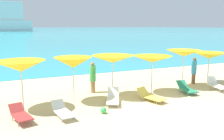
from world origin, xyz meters
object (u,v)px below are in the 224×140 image
(umbrella_5, at_px, (209,56))
(lounge_chair_2, at_px, (62,111))
(umbrella_3, at_px, (152,59))
(lounge_chair_0, at_px, (217,85))
(umbrella_0, at_px, (21,66))
(umbrella_1, at_px, (73,62))
(umbrella_4, at_px, (184,53))
(beach_ball, at_px, (103,110))
(lounge_chair_1, at_px, (151,96))
(beachgoer_0, at_px, (93,77))
(lounge_chair_6, at_px, (20,114))
(lounge_chair_5, at_px, (187,88))
(umbrella_2, at_px, (113,59))
(lounge_chair_3, at_px, (113,98))
(beachgoer_1, at_px, (194,70))

(umbrella_5, xyz_separation_m, lounge_chair_2, (-9.98, -2.03, -1.60))
(umbrella_3, height_order, lounge_chair_0, umbrella_3)
(umbrella_0, distance_m, umbrella_3, 6.80)
(umbrella_1, xyz_separation_m, umbrella_5, (8.99, 0.23, -0.13))
(umbrella_3, bearing_deg, umbrella_5, 5.44)
(umbrella_1, bearing_deg, lounge_chair_2, -119.02)
(umbrella_4, height_order, beach_ball, umbrella_4)
(umbrella_4, height_order, lounge_chair_1, umbrella_4)
(umbrella_0, distance_m, beachgoer_0, 4.24)
(lounge_chair_0, distance_m, beachgoer_0, 7.32)
(umbrella_4, relative_size, lounge_chair_6, 1.49)
(lounge_chair_6, bearing_deg, beach_ball, -21.79)
(umbrella_4, bearing_deg, beach_ball, -159.94)
(umbrella_1, distance_m, lounge_chair_1, 4.20)
(lounge_chair_1, bearing_deg, umbrella_0, 149.87)
(lounge_chair_0, height_order, lounge_chair_5, lounge_chair_0)
(umbrella_4, bearing_deg, lounge_chair_6, -169.71)
(umbrella_0, height_order, lounge_chair_2, umbrella_0)
(lounge_chair_2, relative_size, beachgoer_0, 0.93)
(umbrella_1, xyz_separation_m, lounge_chair_0, (8.30, -1.22, -1.67))
(umbrella_5, height_order, lounge_chair_5, umbrella_5)
(umbrella_2, relative_size, lounge_chair_0, 1.46)
(lounge_chair_1, xyz_separation_m, lounge_chair_3, (-1.89, 0.44, 0.01))
(beachgoer_1, bearing_deg, beachgoer_0, 140.61)
(lounge_chair_6, bearing_deg, lounge_chair_2, -19.52)
(lounge_chair_1, bearing_deg, umbrella_5, -0.67)
(umbrella_1, xyz_separation_m, umbrella_4, (6.83, 0.10, 0.13))
(umbrella_0, bearing_deg, lounge_chair_3, -11.92)
(lounge_chair_3, height_order, lounge_chair_5, lounge_chair_3)
(umbrella_5, relative_size, beach_ball, 7.48)
(umbrella_4, height_order, beachgoer_0, umbrella_4)
(umbrella_0, distance_m, lounge_chair_5, 8.83)
(beachgoer_0, bearing_deg, lounge_chair_3, -13.01)
(umbrella_1, height_order, umbrella_5, umbrella_1)
(lounge_chair_6, height_order, beachgoer_0, beachgoer_0)
(umbrella_4, xyz_separation_m, lounge_chair_5, (-0.60, -1.10, -1.84))
(lounge_chair_6, height_order, beach_ball, lounge_chair_6)
(beachgoer_0, bearing_deg, umbrella_3, 45.06)
(umbrella_3, xyz_separation_m, lounge_chair_3, (-2.74, -0.80, -1.66))
(umbrella_0, xyz_separation_m, lounge_chair_0, (10.70, -1.06, -1.68))
(umbrella_2, relative_size, umbrella_4, 0.97)
(lounge_chair_0, xyz_separation_m, lounge_chair_6, (-10.93, -0.40, -0.01))
(umbrella_2, relative_size, beach_ball, 7.96)
(lounge_chair_3, bearing_deg, umbrella_4, 37.86)
(umbrella_2, height_order, lounge_chair_0, umbrella_2)
(umbrella_1, xyz_separation_m, beachgoer_0, (1.45, 1.27, -1.06))
(umbrella_3, bearing_deg, umbrella_1, 177.27)
(umbrella_0, height_order, beach_ball, umbrella_0)
(lounge_chair_0, xyz_separation_m, beachgoer_1, (-0.11, 1.87, 0.60))
(umbrella_4, relative_size, lounge_chair_2, 1.43)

